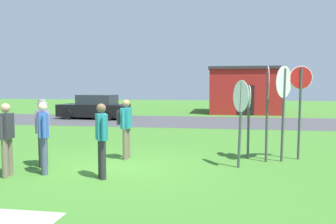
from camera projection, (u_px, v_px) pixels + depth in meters
ground_plane at (115, 168)px, 8.68m from camera, size 80.00×80.00×0.00m
street_asphalt at (176, 121)px, 19.95m from camera, size 60.00×6.40×0.01m
building_background at (244, 90)px, 26.24m from camera, size 5.26×5.53×3.44m
parked_car_on_street at (95, 108)px, 21.43m from camera, size 4.42×2.25×1.51m
stop_sign_nearest at (241, 108)px, 8.59m from camera, size 0.38×0.75×2.23m
stop_sign_tallest at (267, 95)px, 9.23m from camera, size 0.07×0.90×2.62m
stop_sign_center_cluster at (300, 97)px, 9.51m from camera, size 0.65×0.14×2.64m
stop_sign_rear_right at (284, 95)px, 9.25m from camera, size 0.54×0.72×2.63m
stop_sign_far_back at (249, 110)px, 9.67m from camera, size 0.08×0.64×2.10m
person_with_sunhat at (43, 134)px, 8.01m from camera, size 0.38×0.49×1.69m
person_near_signs at (102, 137)px, 7.62m from camera, size 0.37×0.50×1.69m
person_holding_notes at (126, 125)px, 9.66m from camera, size 0.37×0.57×1.69m
person_on_left at (43, 129)px, 8.76m from camera, size 0.32×0.57×1.74m
person_in_dark_shirt at (5, 134)px, 7.76m from camera, size 0.39×0.56×1.69m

